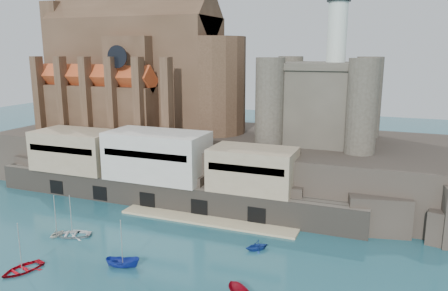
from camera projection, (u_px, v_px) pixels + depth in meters
ground at (136, 269)px, 55.42m from camera, size 300.00×300.00×0.00m
promontory at (238, 160)px, 90.25m from camera, size 100.00×36.00×10.00m
quay at (156, 170)px, 78.73m from camera, size 70.00×12.00×13.05m
church at (141, 74)px, 97.34m from camera, size 47.00×25.93×30.51m
castle_keep at (322, 98)px, 83.15m from camera, size 21.20×21.20×29.30m
boat_0 at (22, 271)px, 55.06m from camera, size 3.97×2.16×5.33m
boat_2 at (123, 267)px, 56.10m from camera, size 2.10×2.07×4.45m
boat_4 at (57, 236)px, 65.36m from camera, size 2.44×1.55×2.76m
boat_6 at (72, 236)px, 65.43m from camera, size 2.56×4.06×5.49m
boat_7 at (257, 250)px, 60.90m from camera, size 3.28×3.34×3.37m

